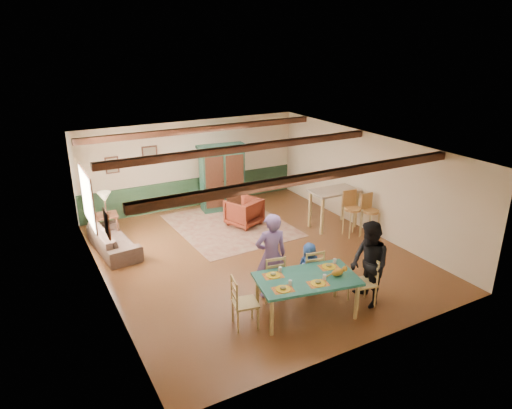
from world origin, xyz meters
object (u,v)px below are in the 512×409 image
dining_chair_end_right (363,282)px  table_lamp (105,203)px  dining_chair_far_right (310,270)px  armchair (244,212)px  dining_chair_far_left (272,276)px  dining_chair_end_left (245,302)px  bar_stool_left (352,214)px  person_woman (369,264)px  cat (338,272)px  counter_table (333,209)px  sofa (113,240)px  person_man (271,256)px  end_table (108,226)px  person_child (309,267)px  armoire (222,178)px  bar_stool_right (371,216)px  dining_table (306,296)px

dining_chair_end_right → table_lamp: (-3.77, 5.72, 0.48)m
dining_chair_far_right → armchair: 3.91m
dining_chair_far_left → dining_chair_end_left: same height
dining_chair_end_left → bar_stool_left: bar_stool_left is taller
person_woman → cat: 0.75m
table_lamp → counter_table: bearing=-21.7°
dining_chair_end_left → sofa: dining_chair_end_left is taller
cat → sofa: (-3.17, 4.83, -0.59)m
person_man → counter_table: bearing=-134.4°
person_man → end_table: bearing=-51.8°
counter_table → person_woman: bearing=-117.8°
cat → end_table: (-3.12, 5.70, -0.55)m
cat → armchair: 4.81m
person_child → armoire: armoire is taller
armoire → bar_stool_right: (2.57, -3.78, -0.43)m
cat → table_lamp: size_ratio=0.62×
end_table → table_lamp: bearing=0.0°
armoire → armchair: bearing=-83.4°
sofa → counter_table: (5.75, -1.39, 0.25)m
dining_table → dining_chair_end_left: 1.22m
person_woman → end_table: person_woman is taller
dining_chair_end_right → bar_stool_right: (2.38, 2.44, 0.08)m
armoire → dining_chair_far_left: bearing=-97.0°
person_man → person_child: size_ratio=1.72×
dining_chair_end_right → sofa: bearing=-130.6°
person_woman → end_table: bearing=-134.8°
dining_chair_end_left → table_lamp: 5.45m
person_child → person_woman: bearing=136.7°
dining_chair_end_right → person_woman: size_ratio=0.58×
end_table → dining_chair_end_right: bearing=-56.6°
end_table → armchair: bearing=-14.7°
sofa → table_lamp: table_lamp is taller
dining_chair_far_left → bar_stool_left: bearing=-143.2°
dining_table → counter_table: 4.49m
dining_chair_far_right → counter_table: (2.56, 2.56, 0.05)m
counter_table → dining_chair_far_right: bearing=-135.1°
dining_chair_end_left → sofa: size_ratio=0.49×
dining_table → end_table: size_ratio=2.84×
person_man → sofa: bearing=-46.1°
dining_chair_end_left → armoire: size_ratio=0.49×
table_lamp → bar_stool_left: (5.77, -3.00, -0.36)m
dining_chair_end_right → cat: (-0.64, 0.02, 0.39)m
dining_chair_far_left → dining_chair_end_left: (-0.93, -0.59, 0.00)m
dining_chair_end_left → sofa: bearing=29.4°
person_woman → table_lamp: 6.93m
cat → armoire: armoire is taller
dining_chair_end_left → dining_chair_end_right: (2.38, -0.47, 0.00)m
dining_chair_end_right → cat: 0.75m
dining_chair_far_right → sofa: bearing=-39.8°
person_child → dining_chair_end_right: bearing=133.2°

